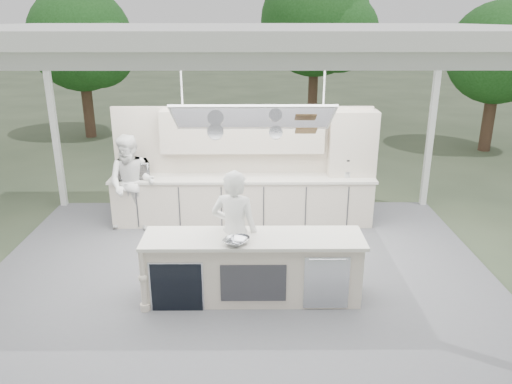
{
  "coord_description": "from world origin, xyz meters",
  "views": [
    {
      "loc": [
        0.2,
        -7.26,
        3.96
      ],
      "look_at": [
        0.25,
        0.4,
        1.28
      ],
      "focal_mm": 35.0,
      "sensor_mm": 36.0,
      "label": 1
    }
  ],
  "objects_px": {
    "demo_island": "(252,267)",
    "back_counter": "(243,199)",
    "head_chef": "(235,232)",
    "sous_chef": "(132,184)"
  },
  "relations": [
    {
      "from": "demo_island",
      "to": "back_counter",
      "type": "relative_size",
      "value": 0.61
    },
    {
      "from": "head_chef",
      "to": "sous_chef",
      "type": "xyz_separation_m",
      "value": [
        -1.99,
        2.25,
        -0.01
      ]
    },
    {
      "from": "demo_island",
      "to": "sous_chef",
      "type": "xyz_separation_m",
      "value": [
        -2.23,
        2.46,
        0.45
      ]
    },
    {
      "from": "back_counter",
      "to": "head_chef",
      "type": "xyz_separation_m",
      "value": [
        -0.07,
        -2.6,
        0.45
      ]
    },
    {
      "from": "demo_island",
      "to": "sous_chef",
      "type": "distance_m",
      "value": 3.35
    },
    {
      "from": "back_counter",
      "to": "sous_chef",
      "type": "bearing_deg",
      "value": -170.34
    },
    {
      "from": "back_counter",
      "to": "sous_chef",
      "type": "xyz_separation_m",
      "value": [
        -2.06,
        -0.35,
        0.44
      ]
    },
    {
      "from": "demo_island",
      "to": "sous_chef",
      "type": "bearing_deg",
      "value": 132.23
    },
    {
      "from": "demo_island",
      "to": "head_chef",
      "type": "relative_size",
      "value": 1.67
    },
    {
      "from": "head_chef",
      "to": "sous_chef",
      "type": "height_order",
      "value": "head_chef"
    }
  ]
}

